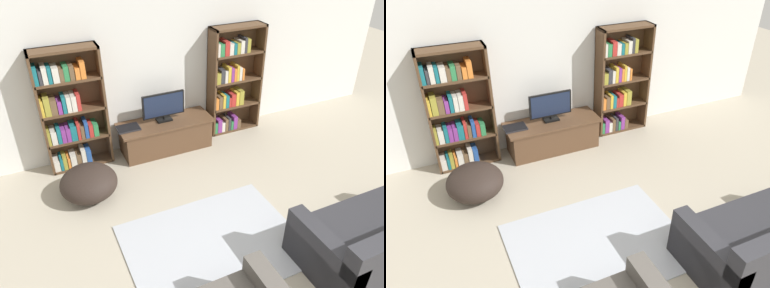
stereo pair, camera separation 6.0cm
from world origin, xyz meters
TOP-DOWN VIEW (x-y plane):
  - wall_back at (0.00, 4.23)m, footprint 8.80×0.06m
  - bookshelf_left at (-1.31, 4.05)m, footprint 0.91×0.30m
  - bookshelf_right at (1.31, 4.06)m, footprint 0.91×0.30m
  - tv_stand at (0.06, 3.89)m, footprint 1.49×0.56m
  - television at (0.06, 3.94)m, footprint 0.68×0.16m
  - laptop at (-0.54, 3.91)m, footprint 0.34×0.25m
  - area_rug at (-0.21, 1.73)m, footprint 2.00×1.51m
  - beanbag_ottoman at (-1.32, 3.20)m, footprint 0.75×0.75m

SIDE VIEW (x-z plane):
  - area_rug at x=-0.21m, z-range 0.00..0.02m
  - beanbag_ottoman at x=-1.32m, z-range 0.00..0.44m
  - tv_stand at x=0.06m, z-range 0.00..0.49m
  - laptop at x=-0.54m, z-range 0.49..0.52m
  - television at x=0.06m, z-range 0.51..0.97m
  - bookshelf_left at x=-1.31m, z-range -0.03..1.78m
  - bookshelf_right at x=1.31m, z-range -0.02..1.78m
  - wall_back at x=0.00m, z-range 0.00..2.60m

